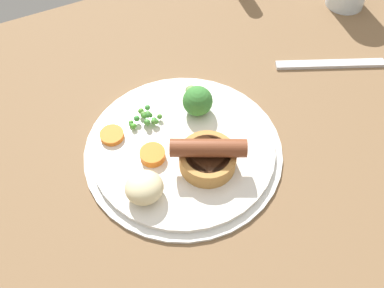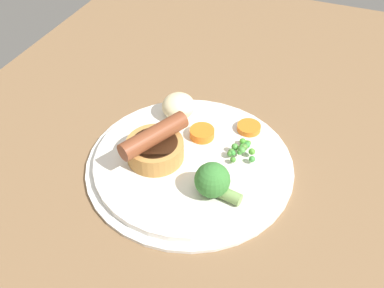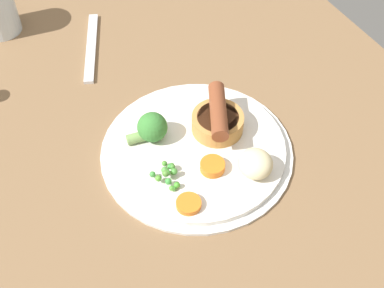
# 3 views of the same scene
# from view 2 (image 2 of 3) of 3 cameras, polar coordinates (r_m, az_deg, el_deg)

# --- Properties ---
(dining_table) EXTENTS (1.10, 0.80, 0.03)m
(dining_table) POSITION_cam_2_polar(r_m,az_deg,el_deg) (0.62, 0.83, -1.80)
(dining_table) COLOR brown
(dining_table) RESTS_ON ground
(dinner_plate) EXTENTS (0.28, 0.28, 0.01)m
(dinner_plate) POSITION_cam_2_polar(r_m,az_deg,el_deg) (0.58, -0.43, -2.38)
(dinner_plate) COLOR silver
(dinner_plate) RESTS_ON dining_table
(sausage_pudding) EXTENTS (0.10, 0.08, 0.05)m
(sausage_pudding) POSITION_cam_2_polar(r_m,az_deg,el_deg) (0.56, -4.98, -0.26)
(sausage_pudding) COLOR #BC8442
(sausage_pudding) RESTS_ON dinner_plate
(pea_pile) EXTENTS (0.05, 0.04, 0.02)m
(pea_pile) POSITION_cam_2_polar(r_m,az_deg,el_deg) (0.58, 6.58, -0.72)
(pea_pile) COLOR #46913F
(pea_pile) RESTS_ON dinner_plate
(broccoli_floret_near) EXTENTS (0.04, 0.06, 0.04)m
(broccoli_floret_near) POSITION_cam_2_polar(r_m,az_deg,el_deg) (0.52, 2.89, -4.96)
(broccoli_floret_near) COLOR #387A33
(broccoli_floret_near) RESTS_ON dinner_plate
(potato_chunk_0) EXTENTS (0.05, 0.05, 0.04)m
(potato_chunk_0) POSITION_cam_2_polar(r_m,az_deg,el_deg) (0.63, -1.83, 5.09)
(potato_chunk_0) COLOR beige
(potato_chunk_0) RESTS_ON dinner_plate
(carrot_slice_2) EXTENTS (0.04, 0.04, 0.01)m
(carrot_slice_2) POSITION_cam_2_polar(r_m,az_deg,el_deg) (0.62, 7.59, 2.18)
(carrot_slice_2) COLOR orange
(carrot_slice_2) RESTS_ON dinner_plate
(carrot_slice_3) EXTENTS (0.04, 0.04, 0.01)m
(carrot_slice_3) POSITION_cam_2_polar(r_m,az_deg,el_deg) (0.60, 1.56, 1.41)
(carrot_slice_3) COLOR orange
(carrot_slice_3) RESTS_ON dinner_plate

